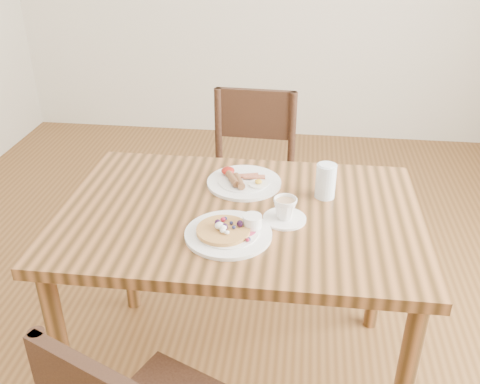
{
  "coord_description": "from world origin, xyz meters",
  "views": [
    {
      "loc": [
        0.19,
        -1.52,
        1.66
      ],
      "look_at": [
        0.0,
        0.0,
        0.82
      ],
      "focal_mm": 40.0,
      "sensor_mm": 36.0,
      "label": 1
    }
  ],
  "objects_px": {
    "dining_table": "(240,235)",
    "chair_far": "(251,176)",
    "breakfast_plate": "(243,181)",
    "water_glass": "(326,181)",
    "pancake_plate": "(229,231)",
    "teacup_saucer": "(285,211)"
  },
  "relations": [
    {
      "from": "dining_table",
      "to": "chair_far",
      "type": "xyz_separation_m",
      "value": [
        -0.04,
        0.75,
        -0.16
      ]
    },
    {
      "from": "breakfast_plate",
      "to": "water_glass",
      "type": "distance_m",
      "value": 0.3
    },
    {
      "from": "pancake_plate",
      "to": "water_glass",
      "type": "distance_m",
      "value": 0.41
    },
    {
      "from": "chair_far",
      "to": "pancake_plate",
      "type": "height_order",
      "value": "chair_far"
    },
    {
      "from": "pancake_plate",
      "to": "water_glass",
      "type": "height_order",
      "value": "water_glass"
    },
    {
      "from": "chair_far",
      "to": "teacup_saucer",
      "type": "distance_m",
      "value": 0.87
    },
    {
      "from": "breakfast_plate",
      "to": "teacup_saucer",
      "type": "bearing_deg",
      "value": -54.46
    },
    {
      "from": "dining_table",
      "to": "pancake_plate",
      "type": "height_order",
      "value": "pancake_plate"
    },
    {
      "from": "dining_table",
      "to": "breakfast_plate",
      "type": "distance_m",
      "value": 0.22
    },
    {
      "from": "dining_table",
      "to": "water_glass",
      "type": "relative_size",
      "value": 9.83
    },
    {
      "from": "chair_far",
      "to": "teacup_saucer",
      "type": "relative_size",
      "value": 6.29
    },
    {
      "from": "dining_table",
      "to": "pancake_plate",
      "type": "xyz_separation_m",
      "value": [
        -0.01,
        -0.15,
        0.11
      ]
    },
    {
      "from": "dining_table",
      "to": "teacup_saucer",
      "type": "relative_size",
      "value": 8.57
    },
    {
      "from": "breakfast_plate",
      "to": "teacup_saucer",
      "type": "distance_m",
      "value": 0.28
    },
    {
      "from": "pancake_plate",
      "to": "water_glass",
      "type": "xyz_separation_m",
      "value": [
        0.29,
        0.28,
        0.05
      ]
    },
    {
      "from": "dining_table",
      "to": "chair_far",
      "type": "bearing_deg",
      "value": 93.2
    },
    {
      "from": "teacup_saucer",
      "to": "pancake_plate",
      "type": "bearing_deg",
      "value": -145.36
    },
    {
      "from": "pancake_plate",
      "to": "teacup_saucer",
      "type": "relative_size",
      "value": 1.93
    },
    {
      "from": "chair_far",
      "to": "breakfast_plate",
      "type": "xyz_separation_m",
      "value": [
        0.03,
        -0.56,
        0.27
      ]
    },
    {
      "from": "dining_table",
      "to": "chair_far",
      "type": "distance_m",
      "value": 0.77
    },
    {
      "from": "teacup_saucer",
      "to": "water_glass",
      "type": "xyz_separation_m",
      "value": [
        0.13,
        0.17,
        0.03
      ]
    },
    {
      "from": "pancake_plate",
      "to": "teacup_saucer",
      "type": "height_order",
      "value": "teacup_saucer"
    }
  ]
}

